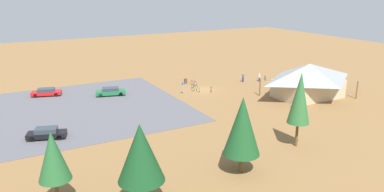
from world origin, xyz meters
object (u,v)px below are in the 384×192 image
at_px(bicycle_teal_by_bin, 283,74).
at_px(visitor_at_bikes, 259,77).
at_px(visitor_by_pavilion, 243,77).
at_px(bicycle_white_front_row, 195,89).
at_px(bicycle_green_lone_east, 194,87).
at_px(bicycle_silver_edge_south, 265,78).
at_px(trash_bin, 186,81).
at_px(lot_sign, 183,86).
at_px(pine_mideast, 242,126).
at_px(car_green_back_corner, 111,91).
at_px(bike_pavilion, 309,78).
at_px(pine_far_east, 140,153).
at_px(pine_far_west, 53,156).
at_px(bicycle_black_yard_front, 211,90).
at_px(pine_center, 300,98).
at_px(bicycle_blue_yard_right, 285,77).
at_px(car_black_front_row, 47,133).
at_px(bicycle_purple_near_porch, 194,83).
at_px(bicycle_orange_yard_center, 291,74).
at_px(car_red_second_row, 46,92).

distance_m(bicycle_teal_by_bin, visitor_at_bikes, 6.98).
bearing_deg(visitor_by_pavilion, bicycle_white_front_row, 8.37).
bearing_deg(bicycle_green_lone_east, bicycle_silver_edge_south, 177.46).
bearing_deg(trash_bin, bicycle_silver_edge_south, 161.49).
distance_m(lot_sign, bicycle_teal_by_bin, 23.96).
bearing_deg(bicycle_teal_by_bin, pine_mideast, 42.94).
bearing_deg(lot_sign, car_green_back_corner, -24.91).
relative_size(bike_pavilion, bicycle_silver_edge_south, 8.50).
height_order(bike_pavilion, visitor_at_bikes, bike_pavilion).
height_order(pine_far_east, visitor_at_bikes, pine_far_east).
height_order(pine_far_west, visitor_at_bikes, pine_far_west).
height_order(lot_sign, bicycle_green_lone_east, lot_sign).
height_order(lot_sign, bicycle_black_yard_front, lot_sign).
height_order(pine_center, bicycle_green_lone_east, pine_center).
height_order(pine_center, bicycle_teal_by_bin, pine_center).
relative_size(trash_bin, pine_mideast, 0.12).
bearing_deg(bicycle_silver_edge_south, bicycle_teal_by_bin, -172.17).
relative_size(bicycle_blue_yard_right, car_black_front_row, 0.35).
relative_size(bicycle_purple_near_porch, car_green_back_corner, 0.33).
xyz_separation_m(bicycle_green_lone_east, visitor_at_bikes, (-13.61, 1.07, 0.47)).
relative_size(pine_center, car_green_back_corner, 1.69).
relative_size(pine_far_east, bicycle_green_lone_east, 4.37).
bearing_deg(bike_pavilion, bicycle_white_front_row, -38.83).
distance_m(bicycle_silver_edge_south, visitor_at_bikes, 1.90).
relative_size(pine_far_west, visitor_at_bikes, 3.98).
xyz_separation_m(bicycle_orange_yard_center, bicycle_teal_by_bin, (1.66, -0.55, 0.01)).
bearing_deg(bicycle_purple_near_porch, bicycle_green_lone_east, 64.55).
xyz_separation_m(lot_sign, car_red_second_row, (20.47, -10.02, -0.72)).
bearing_deg(bicycle_silver_edge_south, bicycle_orange_yard_center, -178.76).
relative_size(bicycle_black_yard_front, car_red_second_row, 0.31).
xyz_separation_m(pine_mideast, bicycle_purple_near_porch, (-12.17, -31.84, -4.40)).
xyz_separation_m(trash_bin, car_red_second_row, (24.27, -3.51, 0.24)).
bearing_deg(bicycle_black_yard_front, visitor_by_pavilion, -161.21).
relative_size(bicycle_white_front_row, bicycle_black_yard_front, 1.01).
bearing_deg(lot_sign, bicycle_orange_yard_center, -176.30).
relative_size(bicycle_orange_yard_center, bicycle_silver_edge_south, 0.82).
height_order(bicycle_purple_near_porch, visitor_by_pavilion, visitor_by_pavilion).
height_order(lot_sign, bicycle_teal_by_bin, lot_sign).
height_order(pine_far_west, bicycle_black_yard_front, pine_far_west).
distance_m(bicycle_white_front_row, visitor_by_pavilion, 11.45).
xyz_separation_m(pine_center, bicycle_orange_yard_center, (-23.90, -26.65, -5.32)).
distance_m(car_black_front_row, visitor_by_pavilion, 38.79).
xyz_separation_m(bike_pavilion, bicycle_black_yard_front, (12.20, -10.35, -2.81)).
xyz_separation_m(pine_center, bicycle_teal_by_bin, (-22.24, -27.20, -5.31)).
distance_m(pine_mideast, pine_far_east, 10.52).
bearing_deg(lot_sign, bike_pavilion, 147.11).
height_order(lot_sign, visitor_at_bikes, lot_sign).
bearing_deg(pine_far_west, bicycle_purple_near_porch, -134.77).
height_order(bicycle_purple_near_porch, car_black_front_row, car_black_front_row).
relative_size(bicycle_black_yard_front, bicycle_purple_near_porch, 0.93).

